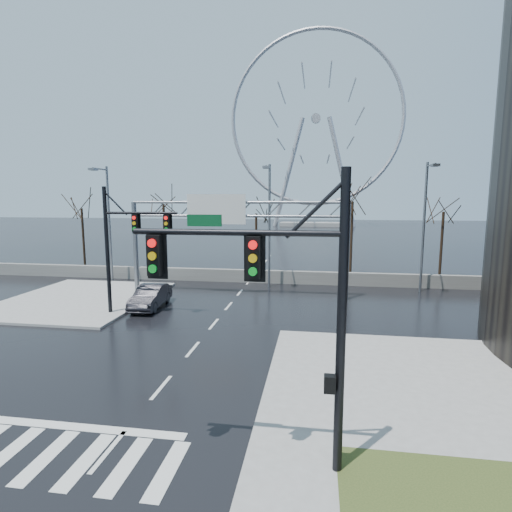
% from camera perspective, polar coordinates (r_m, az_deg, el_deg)
% --- Properties ---
extents(ground, '(260.00, 260.00, 0.00)m').
position_cam_1_polar(ground, '(16.70, -13.38, -17.79)').
color(ground, black).
rests_on(ground, ground).
extents(sidewalk_right_ext, '(12.00, 10.00, 0.15)m').
position_cam_1_polar(sidewalk_right_ext, '(17.90, 22.24, -16.09)').
color(sidewalk_right_ext, gray).
rests_on(sidewalk_right_ext, ground).
extents(sidewalk_far, '(10.00, 12.00, 0.15)m').
position_cam_1_polar(sidewalk_far, '(31.68, -23.84, -5.63)').
color(sidewalk_far, gray).
rests_on(sidewalk_far, ground).
extents(grass_strip, '(5.00, 4.00, 0.02)m').
position_cam_1_polar(grass_strip, '(11.78, 25.87, -29.72)').
color(grass_strip, '#32431C').
rests_on(grass_strip, sidewalk_near).
extents(barrier_wall, '(52.00, 0.50, 1.10)m').
position_cam_1_polar(barrier_wall, '(35.01, -1.09, -2.87)').
color(barrier_wall, slate).
rests_on(barrier_wall, ground).
extents(signal_mast_near, '(5.52, 0.41, 8.00)m').
position_cam_1_polar(signal_mast_near, '(10.13, 4.52, -5.40)').
color(signal_mast_near, black).
rests_on(signal_mast_near, ground).
extents(signal_mast_far, '(4.72, 0.41, 8.00)m').
position_cam_1_polar(signal_mast_far, '(25.76, -18.40, 2.37)').
color(signal_mast_far, black).
rests_on(signal_mast_far, ground).
extents(sign_gantry, '(16.36, 0.40, 7.60)m').
position_cam_1_polar(sign_gantry, '(29.56, -3.49, 4.14)').
color(sign_gantry, slate).
rests_on(sign_gantry, ground).
extents(streetlight_left, '(0.50, 2.55, 10.00)m').
position_cam_1_polar(streetlight_left, '(36.68, -20.52, 5.52)').
color(streetlight_left, slate).
rests_on(streetlight_left, ground).
extents(streetlight_mid, '(0.50, 2.55, 10.00)m').
position_cam_1_polar(streetlight_mid, '(32.29, 1.85, 5.74)').
color(streetlight_mid, slate).
rests_on(streetlight_mid, ground).
extents(streetlight_right, '(0.50, 2.55, 10.00)m').
position_cam_1_polar(streetlight_right, '(33.08, 23.05, 5.15)').
color(streetlight_right, slate).
rests_on(streetlight_right, ground).
extents(tree_far_left, '(3.50, 3.50, 7.00)m').
position_cam_1_polar(tree_far_left, '(44.77, -23.61, 5.34)').
color(tree_far_left, black).
rests_on(tree_far_left, ground).
extents(tree_left, '(3.75, 3.75, 7.50)m').
position_cam_1_polar(tree_left, '(40.22, -13.05, 6.14)').
color(tree_left, black).
rests_on(tree_left, ground).
extents(tree_center, '(3.25, 3.25, 6.50)m').
position_cam_1_polar(tree_center, '(38.86, 0.02, 5.10)').
color(tree_center, black).
rests_on(tree_center, ground).
extents(tree_right, '(3.90, 3.90, 7.80)m').
position_cam_1_polar(tree_right, '(37.51, 13.59, 6.36)').
color(tree_right, black).
rests_on(tree_right, ground).
extents(tree_far_right, '(3.40, 3.40, 6.80)m').
position_cam_1_polar(tree_far_right, '(39.52, 25.16, 4.73)').
color(tree_far_right, black).
rests_on(tree_far_right, ground).
extents(ferris_wheel, '(45.00, 6.00, 50.91)m').
position_cam_1_polar(ferris_wheel, '(110.50, 8.53, 17.91)').
color(ferris_wheel, gray).
rests_on(ferris_wheel, ground).
extents(car, '(1.89, 4.70, 1.52)m').
position_cam_1_polar(car, '(27.83, -14.84, -5.60)').
color(car, black).
rests_on(car, ground).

